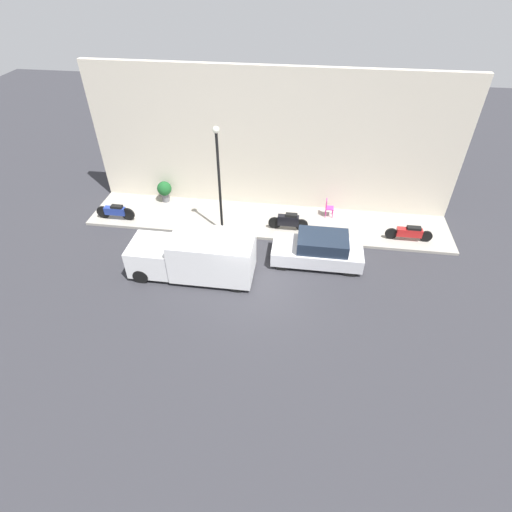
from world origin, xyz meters
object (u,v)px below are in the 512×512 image
at_px(motorcycle_red, 410,233).
at_px(potted_plant, 165,190).
at_px(delivery_van, 194,256).
at_px(motorcycle_blue, 115,211).
at_px(cafe_chair, 328,207).
at_px(motorcycle_black, 288,221).
at_px(parked_car, 318,250).
at_px(streetlamp, 219,172).

height_order(motorcycle_red, potted_plant, potted_plant).
bearing_deg(delivery_van, motorcycle_red, -69.08).
distance_m(motorcycle_blue, cafe_chair, 10.55).
bearing_deg(motorcycle_black, motorcycle_blue, 91.88).
height_order(parked_car, motorcycle_blue, parked_car).
bearing_deg(parked_car, streetlamp, 70.86).
distance_m(parked_car, potted_plant, 8.96).
relative_size(parked_car, potted_plant, 3.44).
bearing_deg(motorcycle_blue, potted_plant, -43.45).
xyz_separation_m(delivery_van, cafe_chair, (5.08, -5.48, -0.31)).
relative_size(parked_car, delivery_van, 0.76).
xyz_separation_m(streetlamp, cafe_chair, (1.99, -4.99, -2.57)).
height_order(delivery_van, potted_plant, delivery_van).
bearing_deg(potted_plant, motorcycle_black, -104.54).
bearing_deg(motorcycle_red, potted_plant, 81.50).
relative_size(parked_car, motorcycle_red, 1.82).
height_order(delivery_van, cafe_chair, delivery_van).
height_order(parked_car, delivery_van, delivery_van).
relative_size(motorcycle_black, streetlamp, 0.37).
distance_m(parked_car, motorcycle_red, 4.60).
bearing_deg(cafe_chair, potted_plant, 88.19).
xyz_separation_m(streetlamp, potted_plant, (2.26, 3.52, -2.42)).
bearing_deg(motorcycle_blue, delivery_van, -124.15).
height_order(motorcycle_blue, cafe_chair, cafe_chair).
relative_size(motorcycle_blue, cafe_chair, 2.09).
bearing_deg(delivery_van, motorcycle_black, -44.91).
bearing_deg(motorcycle_red, streetlamp, 92.83).
xyz_separation_m(parked_car, motorcycle_blue, (1.84, 9.99, -0.10)).
bearing_deg(motorcycle_black, cafe_chair, -52.17).
bearing_deg(cafe_chair, motorcycle_black, 127.83).
distance_m(delivery_van, motorcycle_red, 9.86).
relative_size(motorcycle_black, motorcycle_blue, 0.97).
bearing_deg(potted_plant, streetlamp, -122.66).
distance_m(motorcycle_blue, streetlamp, 6.04).
relative_size(potted_plant, cafe_chair, 1.21).
bearing_deg(motorcycle_blue, motorcycle_red, -89.29).
relative_size(streetlamp, potted_plant, 4.55).
xyz_separation_m(motorcycle_blue, streetlamp, (-0.26, -5.42, 2.66)).
bearing_deg(streetlamp, potted_plant, 57.34).
height_order(delivery_van, motorcycle_red, delivery_van).
distance_m(parked_car, motorcycle_black, 2.57).
xyz_separation_m(delivery_van, motorcycle_black, (3.62, -3.61, -0.37)).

